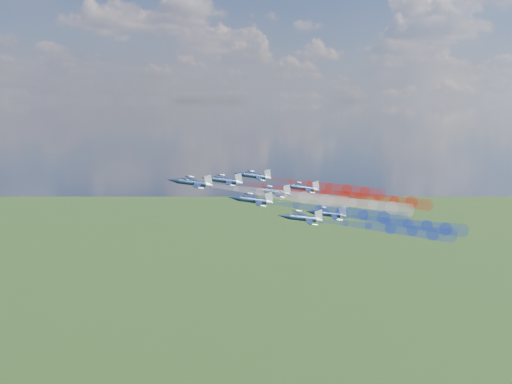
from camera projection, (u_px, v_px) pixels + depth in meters
jet_lead at (192, 183)px, 144.32m from camera, size 13.12×11.19×6.56m
trail_lead at (282, 195)px, 153.37m from camera, size 37.01×10.56×10.76m
jet_inner_left at (253, 200)px, 140.98m from camera, size 13.12×11.19×6.56m
trail_inner_left at (341, 211)px, 150.03m from camera, size 37.01×10.56×10.76m
jet_inner_right at (224, 181)px, 156.71m from camera, size 13.12×11.19×6.56m
trail_inner_right at (306, 192)px, 165.77m from camera, size 37.01×10.56×10.76m
jet_outer_left at (302, 218)px, 137.00m from camera, size 13.12×11.19×6.56m
trail_outer_left at (390, 228)px, 146.05m from camera, size 37.01×10.56×10.76m
jet_center_third at (272, 192)px, 153.82m from camera, size 13.12×11.19×6.56m
trail_center_third at (353, 203)px, 162.87m from camera, size 37.01×10.56×10.76m
jet_outer_right at (254, 176)px, 169.00m from camera, size 13.12×11.19×6.56m
trail_outer_right at (329, 187)px, 178.05m from camera, size 37.01×10.56×10.76m
jet_rear_left at (328, 214)px, 149.09m from camera, size 13.12×11.19×6.56m
trail_rear_left at (408, 224)px, 158.14m from camera, size 37.01×10.56×10.76m
jet_rear_right at (302, 188)px, 165.11m from camera, size 13.12×11.19×6.56m
trail_rear_right at (376, 198)px, 174.17m from camera, size 37.01×10.56×10.76m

